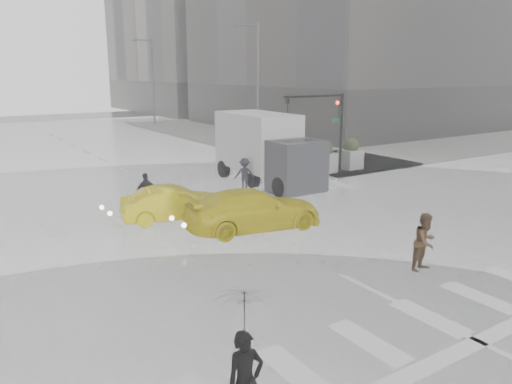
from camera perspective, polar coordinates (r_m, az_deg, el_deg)
ground at (r=16.79m, az=2.76°, el=-6.13°), size 120.00×120.00×0.00m
sidewalk_ne at (r=42.16m, az=10.32°, el=5.76°), size 35.00×35.00×0.15m
road_markings at (r=16.79m, az=2.76°, el=-6.11°), size 18.00×48.00×0.01m
traffic_signal_pole at (r=27.81m, az=8.24°, el=8.41°), size 4.45×0.42×4.50m
street_lamp_near at (r=36.80m, az=0.04°, el=12.49°), size 2.15×0.22×9.00m
street_lamp_far at (r=54.63m, az=-11.84°, el=12.57°), size 2.15×0.22×9.00m
planter_west at (r=26.98m, az=4.60°, el=3.56°), size 1.10×1.10×1.80m
planter_mid at (r=28.23m, az=7.82°, el=3.93°), size 1.10×1.10×1.80m
planter_east at (r=29.57m, az=10.76°, el=4.25°), size 1.10×1.10×1.80m
pedestrian_black at (r=8.11m, az=-1.24°, el=-16.47°), size 1.09×1.11×2.43m
pedestrian_brown at (r=15.32m, az=18.79°, el=-5.43°), size 0.92×0.76×1.72m
pedestrian_far_a at (r=21.05m, az=-12.42°, el=-0.05°), size 0.97×0.62×1.62m
pedestrian_far_b at (r=24.47m, az=-1.30°, el=2.09°), size 1.16×0.99×1.57m
taxi_mid at (r=19.61m, az=-9.29°, el=-1.33°), size 4.29×2.33×1.34m
taxi_rear at (r=18.26m, az=-0.30°, el=-2.02°), size 4.80×2.74×1.49m
box_truck at (r=25.53m, az=1.31°, el=5.14°), size 2.52×6.73×3.57m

